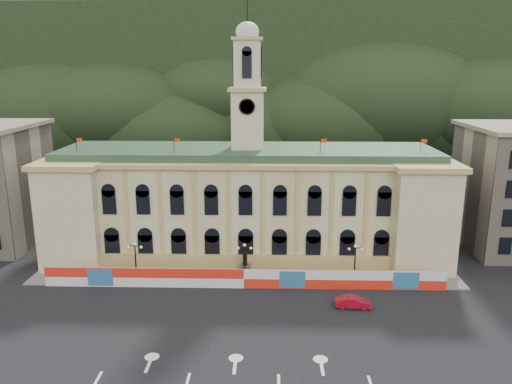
{
  "coord_description": "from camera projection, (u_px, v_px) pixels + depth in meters",
  "views": [
    {
      "loc": [
        3.01,
        -42.43,
        26.72
      ],
      "look_at": [
        1.43,
        18.0,
        11.62
      ],
      "focal_mm": 35.0,
      "sensor_mm": 36.0,
      "label": 1
    }
  ],
  "objects": [
    {
      "name": "ground",
      "position": [
        236.0,
        355.0,
        47.7
      ],
      "size": [
        260.0,
        260.0,
        0.0
      ],
      "primitive_type": "plane",
      "color": "black",
      "rests_on": "ground"
    },
    {
      "name": "hill_ridge",
      "position": [
        260.0,
        91.0,
        161.3
      ],
      "size": [
        230.0,
        80.0,
        64.0
      ],
      "color": "black",
      "rests_on": "ground"
    },
    {
      "name": "city_hall",
      "position": [
        248.0,
        201.0,
        72.6
      ],
      "size": [
        56.2,
        17.6,
        37.1
      ],
      "color": "beige",
      "rests_on": "ground"
    },
    {
      "name": "hoarding_fence",
      "position": [
        244.0,
        278.0,
        62.01
      ],
      "size": [
        50.0,
        0.44,
        2.5
      ],
      "color": "red",
      "rests_on": "ground"
    },
    {
      "name": "pavement",
      "position": [
        245.0,
        278.0,
        64.9
      ],
      "size": [
        56.0,
        5.5,
        0.16
      ],
      "primitive_type": "cube",
      "color": "slate",
      "rests_on": "ground"
    },
    {
      "name": "statue",
      "position": [
        245.0,
        270.0,
        64.87
      ],
      "size": [
        1.4,
        1.4,
        3.72
      ],
      "color": "#595651",
      "rests_on": "ground"
    },
    {
      "name": "lamp_left",
      "position": [
        135.0,
        258.0,
        63.8
      ],
      "size": [
        1.96,
        0.44,
        5.15
      ],
      "color": "black",
      "rests_on": "ground"
    },
    {
      "name": "lamp_center",
      "position": [
        245.0,
        259.0,
        63.44
      ],
      "size": [
        1.96,
        0.44,
        5.15
      ],
      "color": "black",
      "rests_on": "ground"
    },
    {
      "name": "lamp_right",
      "position": [
        355.0,
        260.0,
        63.09
      ],
      "size": [
        1.96,
        0.44,
        5.15
      ],
      "color": "black",
      "rests_on": "ground"
    },
    {
      "name": "red_sedan",
      "position": [
        353.0,
        302.0,
        56.98
      ],
      "size": [
        2.01,
        4.35,
        1.37
      ],
      "primitive_type": "imported",
      "rotation": [
        0.0,
        0.0,
        1.5
      ],
      "color": "maroon",
      "rests_on": "ground"
    }
  ]
}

